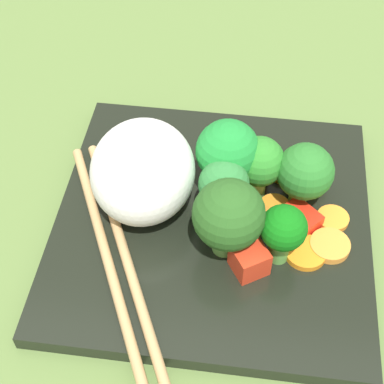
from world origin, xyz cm
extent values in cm
cube|color=#597539|center=(0.00, 0.00, -1.00)|extent=(110.00, 110.00, 2.00)
cube|color=black|center=(0.00, 0.00, 0.66)|extent=(25.09, 25.09, 1.33)
ellipsoid|color=white|center=(-5.60, 0.65, 5.19)|extent=(8.14, 9.03, 7.73)
cylinder|color=#5C943E|center=(1.20, -2.93, 2.64)|extent=(2.69, 2.69, 2.63)
sphere|color=#26541E|center=(1.37, -3.16, 5.70)|extent=(5.35, 5.35, 5.35)
cylinder|color=#72B65D|center=(1.03, 0.02, 2.58)|extent=(2.45, 2.38, 2.69)
sphere|color=#2D7837|center=(0.74, -0.10, 5.35)|extent=(3.92, 3.92, 3.92)
cylinder|color=#5B9C43|center=(5.28, -3.24, 2.42)|extent=(2.24, 2.23, 2.24)
sphere|color=#0F6811|center=(5.38, -3.21, 4.91)|extent=(3.48, 3.48, 3.48)
cylinder|color=#70BF4D|center=(0.50, 2.63, 2.77)|extent=(1.68, 1.34, 3.04)
sphere|color=#1E8732|center=(0.74, 2.85, 6.07)|extent=(5.06, 5.06, 5.06)
cylinder|color=#6AA150|center=(3.18, 3.00, 2.66)|extent=(1.98, 2.07, 2.73)
sphere|color=#2C7F28|center=(3.26, 2.83, 5.27)|extent=(4.02, 4.02, 4.02)
cylinder|color=#6FAE45|center=(6.73, 2.52, 2.40)|extent=(1.94, 1.88, 2.21)
sphere|color=#287028|center=(6.84, 2.34, 5.14)|extent=(4.53, 4.53, 4.53)
cylinder|color=orange|center=(7.39, -2.75, 1.59)|extent=(4.33, 4.33, 0.52)
cylinder|color=orange|center=(4.87, 1.40, 1.64)|extent=(2.49, 2.49, 0.62)
cylinder|color=orange|center=(9.53, 0.87, 1.56)|extent=(3.59, 3.59, 0.46)
cylinder|color=orange|center=(5.46, 5.38, 1.61)|extent=(3.36, 3.36, 0.58)
cylinder|color=orange|center=(3.54, -0.19, 1.64)|extent=(3.69, 3.69, 0.63)
cylinder|color=orange|center=(9.23, -1.90, 1.64)|extent=(3.97, 3.97, 0.62)
cube|color=red|center=(6.70, -0.22, 2.00)|extent=(4.09, 4.08, 1.34)
cube|color=red|center=(3.18, -4.57, 2.44)|extent=(3.30, 3.29, 2.23)
cube|color=red|center=(2.59, 5.03, 2.53)|extent=(3.46, 3.42, 2.40)
ellipsoid|color=tan|center=(7.44, 4.55, 2.66)|extent=(4.49, 4.21, 2.67)
cylinder|color=tan|center=(-7.46, -5.31, 1.71)|extent=(10.88, 21.68, 0.78)
cylinder|color=tan|center=(-6.22, -4.72, 1.71)|extent=(10.88, 21.68, 0.78)
camera|label=1|loc=(2.24, -30.12, 39.04)|focal=56.12mm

